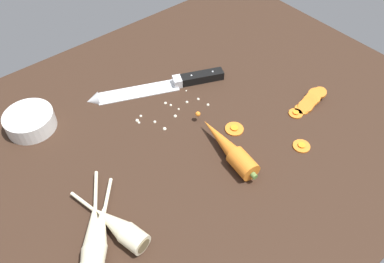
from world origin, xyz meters
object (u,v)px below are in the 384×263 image
at_px(carrot_slice_stack, 310,101).
at_px(parsnip_mid_right, 98,236).
at_px(chefs_knife, 155,87).
at_px(carrot_slice_stray_mid, 234,128).
at_px(prep_bowl, 30,121).
at_px(parsnip_front, 118,227).
at_px(whole_carrot, 229,148).
at_px(carrot_slice_stray_near, 302,146).
at_px(parsnip_mid_left, 93,238).
at_px(carrot_slice_stray_far, 296,113).

bearing_deg(carrot_slice_stack, parsnip_mid_right, 179.03).
relative_size(parsnip_mid_right, carrot_slice_stack, 1.64).
height_order(chefs_knife, carrot_slice_stray_mid, chefs_knife).
distance_m(carrot_slice_stack, carrot_slice_stray_mid, 0.21).
relative_size(carrot_slice_stack, prep_bowl, 0.87).
bearing_deg(parsnip_front, chefs_knife, 44.94).
height_order(chefs_knife, whole_carrot, whole_carrot).
bearing_deg(whole_carrot, chefs_knife, 89.66).
bearing_deg(carrot_slice_stack, parsnip_front, 179.72).
height_order(whole_carrot, carrot_slice_stray_near, whole_carrot).
height_order(chefs_knife, carrot_slice_stack, carrot_slice_stack).
relative_size(parsnip_front, parsnip_mid_left, 0.92).
relative_size(parsnip_mid_left, carrot_slice_stray_near, 5.38).
height_order(carrot_slice_stray_near, carrot_slice_stray_mid, same).
distance_m(parsnip_mid_left, prep_bowl, 0.34).
relative_size(chefs_knife, parsnip_mid_right, 2.10).
relative_size(whole_carrot, parsnip_mid_left, 1.05).
relative_size(whole_carrot, carrot_slice_stray_near, 5.67).
distance_m(parsnip_mid_left, carrot_slice_stray_near, 0.47).
height_order(parsnip_front, parsnip_mid_left, same).
bearing_deg(chefs_knife, carrot_slice_stray_mid, -75.50).
bearing_deg(parsnip_front, parsnip_mid_left, 169.94).
distance_m(chefs_knife, carrot_slice_stack, 0.38).
height_order(parsnip_mid_left, carrot_slice_stack, parsnip_mid_left).
distance_m(chefs_knife, carrot_slice_stray_near, 0.38).
xyz_separation_m(parsnip_mid_left, carrot_slice_stray_mid, (0.38, 0.04, -0.02)).
height_order(parsnip_front, carrot_slice_stray_far, parsnip_front).
xyz_separation_m(whole_carrot, carrot_slice_stray_mid, (0.06, 0.04, -0.02)).
height_order(carrot_slice_stack, carrot_slice_stray_near, carrot_slice_stack).
height_order(parsnip_mid_left, parsnip_mid_right, same).
relative_size(parsnip_mid_left, prep_bowl, 1.84).
distance_m(parsnip_front, parsnip_mid_left, 0.05).
relative_size(whole_carrot, carrot_slice_stray_mid, 5.07).
height_order(parsnip_mid_right, carrot_slice_stray_near, parsnip_mid_right).
xyz_separation_m(parsnip_mid_left, carrot_slice_stack, (0.58, -0.01, -0.01)).
height_order(whole_carrot, carrot_slice_stray_mid, whole_carrot).
bearing_deg(prep_bowl, parsnip_mid_right, -93.88).
xyz_separation_m(carrot_slice_stray_mid, prep_bowl, (-0.35, 0.30, 0.02)).
bearing_deg(parsnip_front, parsnip_mid_right, 169.18).
bearing_deg(carrot_slice_stray_mid, prep_bowl, 139.77).
xyz_separation_m(parsnip_front, carrot_slice_stray_near, (0.41, -0.08, -0.02)).
distance_m(chefs_knife, carrot_slice_stray_far, 0.35).
xyz_separation_m(chefs_knife, carrot_slice_stack, (0.26, -0.28, 0.00)).
bearing_deg(carrot_slice_stack, whole_carrot, 177.63).
distance_m(carrot_slice_stray_far, prep_bowl, 0.61).
bearing_deg(parsnip_mid_right, parsnip_mid_left, 173.27).
relative_size(whole_carrot, carrot_slice_stack, 2.22).
xyz_separation_m(parsnip_mid_right, carrot_slice_stray_mid, (0.37, 0.04, -0.02)).
relative_size(whole_carrot, parsnip_mid_right, 1.35).
height_order(parsnip_mid_left, carrot_slice_stray_near, parsnip_mid_left).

